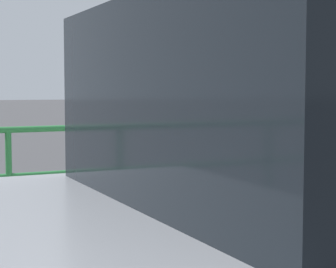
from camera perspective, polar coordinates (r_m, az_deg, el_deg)
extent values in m
cube|color=gray|center=(5.02, -1.05, -12.46)|extent=(36.00, 3.05, 0.14)
cylinder|color=slate|center=(3.91, 4.97, -8.49)|extent=(0.07, 0.07, 1.03)
cylinder|color=#939699|center=(3.82, 5.04, 1.19)|extent=(0.17, 0.17, 0.29)
sphere|color=silver|center=(3.81, 5.06, 3.81)|extent=(0.17, 0.17, 0.17)
cube|color=black|center=(3.74, 5.72, 2.10)|extent=(0.09, 0.01, 0.07)
cube|color=yellow|center=(3.74, 5.71, 0.33)|extent=(0.10, 0.01, 0.09)
cylinder|color=black|center=(3.63, -4.26, -11.15)|extent=(0.15, 0.15, 0.83)
cylinder|color=black|center=(3.72, -1.48, -10.74)|extent=(0.15, 0.15, 0.83)
cube|color=beige|center=(3.55, -2.89, 0.40)|extent=(0.45, 0.27, 0.62)
sphere|color=beige|center=(3.55, -2.92, 7.23)|extent=(0.22, 0.22, 0.22)
cylinder|color=beige|center=(3.43, -6.71, 0.53)|extent=(0.09, 0.09, 0.59)
cylinder|color=beige|center=(3.81, -0.65, 2.23)|extent=(0.14, 0.44, 0.52)
cylinder|color=#1E602D|center=(6.12, -6.50, 0.65)|extent=(24.00, 0.06, 0.06)
cylinder|color=#1E602D|center=(6.17, -6.47, -3.48)|extent=(24.00, 0.05, 0.05)
cylinder|color=#1E602D|center=(5.94, -14.93, -4.38)|extent=(0.06, 0.06, 0.99)
cylinder|color=#1E602D|center=(6.53, 1.23, -3.46)|extent=(0.06, 0.06, 0.99)
cylinder|color=#1E602D|center=(7.53, 13.89, -2.54)|extent=(0.06, 0.06, 0.99)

